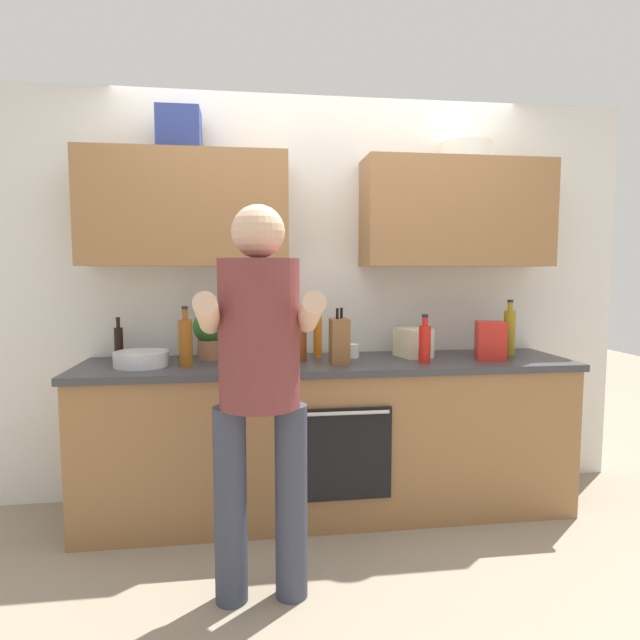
% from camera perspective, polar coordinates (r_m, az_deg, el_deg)
% --- Properties ---
extents(ground_plane, '(12.00, 12.00, 0.00)m').
position_cam_1_polar(ground_plane, '(3.37, 1.03, -19.70)').
color(ground_plane, gray).
extents(back_wall_unit, '(4.00, 0.38, 2.50)m').
position_cam_1_polar(back_wall_unit, '(3.32, 0.35, 6.61)').
color(back_wall_unit, silver).
rests_on(back_wall_unit, ground).
extents(counter, '(2.84, 0.67, 0.90)m').
position_cam_1_polar(counter, '(3.20, 1.05, -12.37)').
color(counter, olive).
rests_on(counter, ground).
extents(person_standing, '(0.49, 0.45, 1.69)m').
position_cam_1_polar(person_standing, '(2.25, -6.49, -5.59)').
color(person_standing, '#383D4C').
rests_on(person_standing, ground).
extents(bottle_syrup, '(0.08, 0.08, 0.33)m').
position_cam_1_polar(bottle_syrup, '(3.01, -14.22, -2.28)').
color(bottle_syrup, '#8C4C14').
rests_on(bottle_syrup, counter).
extents(bottle_juice, '(0.05, 0.05, 0.32)m').
position_cam_1_polar(bottle_juice, '(3.22, -0.26, -1.53)').
color(bottle_juice, orange).
rests_on(bottle_juice, counter).
extents(bottle_hotsauce, '(0.07, 0.07, 0.28)m').
position_cam_1_polar(bottle_hotsauce, '(3.07, 11.16, -2.41)').
color(bottle_hotsauce, red).
rests_on(bottle_hotsauce, counter).
extents(bottle_vinegar, '(0.08, 0.08, 0.32)m').
position_cam_1_polar(bottle_vinegar, '(3.07, -2.18, -2.02)').
color(bottle_vinegar, brown).
rests_on(bottle_vinegar, counter).
extents(bottle_water, '(0.05, 0.05, 0.29)m').
position_cam_1_polar(bottle_water, '(2.99, -9.08, -2.49)').
color(bottle_water, silver).
rests_on(bottle_water, counter).
extents(bottle_soy, '(0.05, 0.05, 0.25)m').
position_cam_1_polar(bottle_soy, '(3.34, -20.78, -2.28)').
color(bottle_soy, black).
rests_on(bottle_soy, counter).
extents(bottle_oil, '(0.07, 0.07, 0.34)m').
position_cam_1_polar(bottle_oil, '(3.50, 19.64, -1.18)').
color(bottle_oil, olive).
rests_on(bottle_oil, counter).
extents(cup_tea, '(0.08, 0.08, 0.09)m').
position_cam_1_polar(cup_tea, '(3.18, -8.42, -3.42)').
color(cup_tea, '#33598C').
rests_on(cup_tea, counter).
extents(cup_coffee, '(0.09, 0.09, 0.08)m').
position_cam_1_polar(cup_coffee, '(3.22, 3.44, -3.32)').
color(cup_coffee, white).
rests_on(cup_coffee, counter).
extents(mixing_bowl, '(0.30, 0.30, 0.08)m').
position_cam_1_polar(mixing_bowl, '(3.09, -18.61, -3.96)').
color(mixing_bowl, silver).
rests_on(mixing_bowl, counter).
extents(knife_block, '(0.10, 0.14, 0.32)m').
position_cam_1_polar(knife_block, '(2.98, 2.08, -2.29)').
color(knife_block, brown).
rests_on(knife_block, counter).
extents(potted_herb, '(0.19, 0.19, 0.29)m').
position_cam_1_polar(potted_herb, '(3.20, -11.79, -1.32)').
color(potted_herb, '#9E6647').
rests_on(potted_herb, counter).
extents(grocery_bag_crisps, '(0.21, 0.23, 0.22)m').
position_cam_1_polar(grocery_bag_crisps, '(3.32, 17.78, -2.09)').
color(grocery_bag_crisps, red).
rests_on(grocery_bag_crisps, counter).
extents(grocery_bag_rice, '(0.22, 0.24, 0.17)m').
position_cam_1_polar(grocery_bag_rice, '(3.28, 9.96, -2.40)').
color(grocery_bag_rice, beige).
rests_on(grocery_bag_rice, counter).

